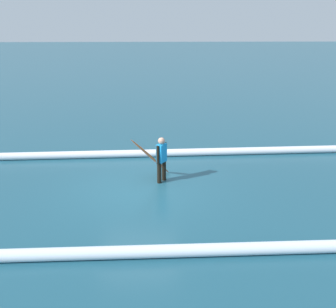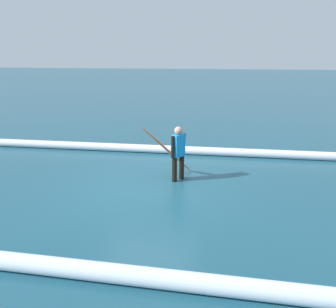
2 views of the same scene
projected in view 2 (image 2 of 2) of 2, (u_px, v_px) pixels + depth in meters
ground_plane at (146, 186)px, 8.66m from camera, size 168.38×168.38×0.00m
surfer at (178, 151)px, 8.82m from camera, size 0.36×0.54×1.50m
surfboard at (168, 150)px, 9.12m from camera, size 1.42×1.30×1.57m
wave_crest_foreground at (157, 149)px, 11.56m from camera, size 22.35×1.12×0.28m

